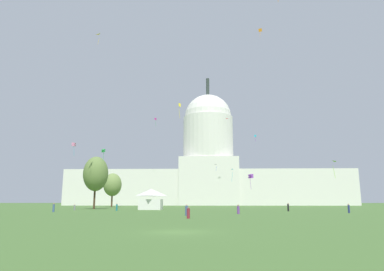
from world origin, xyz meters
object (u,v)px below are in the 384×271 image
Objects in this scene: person_denim_back_left at (54,208)px; kite_pink_low at (74,145)px; person_denim_mid_center at (187,211)px; person_purple_mid_right at (238,210)px; tree_west_near at (113,185)px; kite_orange_high at (260,31)px; kite_cyan_mid at (255,136)px; kite_cyan_low at (231,171)px; kite_gold_high at (99,36)px; capitol_building at (208,170)px; person_grey_front_left at (75,207)px; kite_lime_low at (332,163)px; kite_green_low at (103,151)px; kite_yellow_mid at (180,107)px; person_navy_front_right at (349,209)px; kite_violet_low at (251,176)px; kite_black_low at (216,165)px; kite_red_high at (227,120)px; tree_west_far at (96,174)px; kite_magenta_high at (156,119)px; person_maroon_mid_left at (188,213)px; person_black_deep_crowd at (288,207)px; event_tent at (151,199)px.

kite_pink_low reaches higher than person_denim_back_left.
person_denim_back_left reaches higher than person_denim_mid_center.
tree_west_near is at bearing -149.19° from person_purple_mid_right.
kite_cyan_mid is at bearing 144.06° from kite_orange_high.
person_purple_mid_right is 53.87m from kite_cyan_low.
kite_cyan_mid is 0.86× the size of kite_gold_high.
person_purple_mid_right is at bearing -88.45° from capitol_building.
kite_pink_low is (-54.68, -6.32, -37.16)m from kite_orange_high.
kite_lime_low is (60.92, -3.25, 10.08)m from person_grey_front_left.
kite_yellow_mid is at bearing -141.38° from kite_green_low.
person_grey_front_left is 0.96× the size of person_purple_mid_right.
person_navy_front_right is 1.08× the size of person_purple_mid_right.
kite_gold_high reaches higher than kite_violet_low.
kite_pink_low is (-41.57, -40.90, 1.84)m from kite_black_low.
kite_red_high is 0.29× the size of kite_yellow_mid.
person_denim_back_left is 1.15× the size of person_purple_mid_right.
kite_violet_low is (-6.72, -32.79, -17.82)m from kite_cyan_mid.
kite_lime_low is at bearing -164.42° from kite_gold_high.
tree_west_far is 65.36m from person_navy_front_right.
kite_lime_low is at bearing 92.94° from kite_red_high.
tree_west_near reaches higher than kite_violet_low.
person_grey_front_left is at bearing 137.75° from kite_cyan_mid.
kite_magenta_high is (-43.01, 25.17, 13.45)m from kite_cyan_mid.
kite_cyan_low is (38.93, 43.46, 10.95)m from person_denim_back_left.
kite_magenta_high is (13.81, 63.09, 22.62)m from kite_pink_low.
kite_violet_low is 1.14× the size of kite_lime_low.
kite_cyan_mid reaches higher than person_purple_mid_right.
person_navy_front_right is 0.56× the size of kite_green_low.
kite_cyan_mid is 1.00× the size of kite_green_low.
tree_west_near is 48.52m from kite_yellow_mid.
person_maroon_mid_left is at bearing 87.39° from person_denim_mid_center.
person_maroon_mid_left is 1.14× the size of kite_red_high.
kite_magenta_high is (-33.43, 4.04, 1.51)m from kite_red_high.
kite_red_high reaches higher than kite_pink_low.
person_black_deep_crowd is (19.92, 31.29, 0.17)m from person_maroon_mid_left.
tree_west_far is at bearing 156.15° from kite_gold_high.
kite_yellow_mid is at bearing -108.06° from kite_violet_low.
person_purple_mid_right is at bearing 40.46° from person_denim_back_left.
tree_west_near is 3.26× the size of kite_pink_low.
person_maroon_mid_left is 8.52m from person_denim_mid_center.
capitol_building reaches higher than kite_black_low.
kite_orange_high reaches higher than kite_lime_low.
kite_red_high is 48.88m from kite_cyan_low.
kite_orange_high is 0.74× the size of kite_cyan_low.
kite_pink_low reaches higher than tree_west_far.
kite_gold_high reaches higher than person_maroon_mid_left.
tree_west_far is 10.30m from kite_pink_low.
kite_pink_low is 51.10m from kite_violet_low.
kite_yellow_mid is (7.10, 0.79, 24.53)m from event_tent.
person_denim_mid_center is at bearing -57.15° from tree_west_far.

